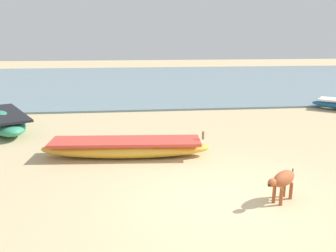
# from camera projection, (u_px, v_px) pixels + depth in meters

# --- Properties ---
(ground) EXTENTS (80.00, 80.00, 0.00)m
(ground) POSITION_uv_depth(u_px,v_px,m) (229.00, 203.00, 6.35)
(ground) COLOR tan
(sea_water) EXTENTS (60.00, 20.00, 0.08)m
(sea_water) POSITION_uv_depth(u_px,v_px,m) (153.00, 80.00, 23.81)
(sea_water) COLOR slate
(sea_water) RESTS_ON ground
(fishing_boat_0) EXTENTS (2.65, 3.66, 0.77)m
(fishing_boat_0) POSITION_uv_depth(u_px,v_px,m) (3.00, 121.00, 11.19)
(fishing_boat_0) COLOR #338C66
(fishing_boat_0) RESTS_ON ground
(fishing_boat_1) EXTENTS (4.17, 1.20, 0.63)m
(fishing_boat_1) POSITION_uv_depth(u_px,v_px,m) (126.00, 147.00, 8.73)
(fishing_boat_1) COLOR gold
(fishing_boat_1) RESTS_ON ground
(calf_near_rust) EXTENTS (0.77, 0.66, 0.56)m
(calf_near_rust) POSITION_uv_depth(u_px,v_px,m) (283.00, 180.00, 6.31)
(calf_near_rust) COLOR #9E4C28
(calf_near_rust) RESTS_ON ground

